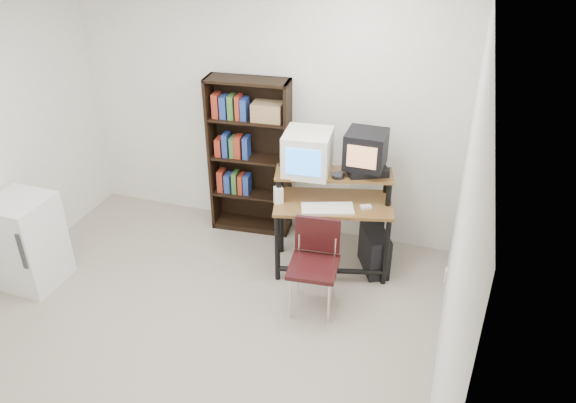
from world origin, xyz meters
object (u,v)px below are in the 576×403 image
(crt_tv, at_px, (366,149))
(bookshelf, at_px, (250,154))
(crt_monitor, at_px, (308,153))
(computer_desk, at_px, (333,207))
(school_chair, at_px, (315,256))
(mini_fridge, at_px, (27,242))
(pc_tower, at_px, (374,250))

(crt_tv, bearing_deg, bookshelf, 167.72)
(crt_monitor, bearing_deg, bookshelf, 144.95)
(crt_monitor, distance_m, crt_tv, 0.53)
(computer_desk, bearing_deg, school_chair, -104.41)
(school_chair, bearing_deg, crt_tv, 67.00)
(computer_desk, distance_m, crt_tv, 0.62)
(computer_desk, distance_m, bookshelf, 1.12)
(school_chair, bearing_deg, mini_fridge, -174.72)
(crt_tv, distance_m, school_chair, 1.08)
(mini_fridge, bearing_deg, school_chair, 12.12)
(school_chair, bearing_deg, computer_desk, 84.17)
(bookshelf, bearing_deg, computer_desk, -30.09)
(crt_monitor, relative_size, crt_tv, 1.27)
(school_chair, xyz_separation_m, mini_fridge, (-2.61, -0.49, -0.07))
(crt_monitor, height_order, bookshelf, bookshelf)
(pc_tower, height_order, mini_fridge, mini_fridge)
(computer_desk, height_order, bookshelf, bookshelf)
(crt_tv, bearing_deg, computer_desk, -142.47)
(crt_tv, height_order, pc_tower, crt_tv)
(school_chair, relative_size, bookshelf, 0.49)
(bookshelf, bearing_deg, pc_tower, -20.05)
(computer_desk, relative_size, crt_tv, 3.26)
(pc_tower, distance_m, mini_fridge, 3.25)
(school_chair, bearing_deg, pc_tower, 53.13)
(crt_tv, bearing_deg, mini_fridge, -155.16)
(crt_tv, distance_m, bookshelf, 1.32)
(computer_desk, relative_size, mini_fridge, 1.34)
(mini_fridge, bearing_deg, computer_desk, 24.00)
(crt_tv, relative_size, bookshelf, 0.22)
(mini_fridge, bearing_deg, crt_monitor, 27.30)
(computer_desk, distance_m, crt_monitor, 0.56)
(mini_fridge, bearing_deg, pc_tower, 22.64)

